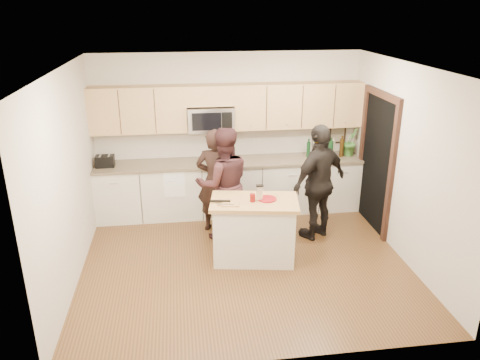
{
  "coord_description": "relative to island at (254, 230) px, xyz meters",
  "views": [
    {
      "loc": [
        -0.84,
        -5.75,
        3.43
      ],
      "look_at": [
        -0.02,
        0.35,
        1.1
      ],
      "focal_mm": 35.0,
      "sensor_mm": 36.0,
      "label": 1
    }
  ],
  "objects": [
    {
      "name": "knife",
      "position": [
        -0.42,
        -0.13,
        0.47
      ],
      "size": [
        0.22,
        0.06,
        0.01
      ],
      "primitive_type": "cube",
      "rotation": [
        0.0,
        0.0,
        -0.16
      ],
      "color": "silver",
      "rests_on": "cutting_board"
    },
    {
      "name": "box_grater",
      "position": [
        0.07,
        -0.01,
        0.57
      ],
      "size": [
        0.1,
        0.06,
        0.21
      ],
      "color": "silver",
      "rests_on": "red_plate"
    },
    {
      "name": "dish_towel",
      "position": [
        -1.09,
        1.44,
        0.35
      ],
      "size": [
        0.34,
        0.6,
        0.48
      ],
      "color": "white",
      "rests_on": "ground"
    },
    {
      "name": "doorway",
      "position": [
        2.09,
        0.84,
        0.7
      ],
      "size": [
        0.06,
        1.25,
        2.2
      ],
      "color": "black",
      "rests_on": "ground"
    },
    {
      "name": "cutting_board",
      "position": [
        -0.34,
        -0.1,
        0.45
      ],
      "size": [
        0.25,
        0.21,
        0.02
      ],
      "primitive_type": "cube",
      "rotation": [
        0.0,
        0.0,
        -0.16
      ],
      "color": "#AA8146",
      "rests_on": "island"
    },
    {
      "name": "orchid",
      "position": [
        1.96,
        1.66,
        0.73
      ],
      "size": [
        0.35,
        0.33,
        0.5
      ],
      "primitive_type": "imported",
      "rotation": [
        0.0,
        0.0,
        0.58
      ],
      "color": "#417A31",
      "rests_on": "back_cabinetry"
    },
    {
      "name": "microwave",
      "position": [
        -0.45,
        1.74,
        1.2
      ],
      "size": [
        0.76,
        0.41,
        0.4
      ],
      "color": "silver",
      "rests_on": "ground"
    },
    {
      "name": "room_shell",
      "position": [
        -0.14,
        -0.06,
        1.28
      ],
      "size": [
        4.52,
        4.02,
        2.71
      ],
      "color": "#BDB1A1",
      "rests_on": "ground"
    },
    {
      "name": "island",
      "position": [
        0.0,
        0.0,
        0.0
      ],
      "size": [
        1.3,
        0.88,
        0.9
      ],
      "rotation": [
        0.0,
        0.0,
        -0.16
      ],
      "color": "beige",
      "rests_on": "ground"
    },
    {
      "name": "floor",
      "position": [
        -0.14,
        -0.06,
        -0.45
      ],
      "size": [
        4.5,
        4.5,
        0.0
      ],
      "primitive_type": "plane",
      "color": "brown",
      "rests_on": "ground"
    },
    {
      "name": "woman_right",
      "position": [
        1.08,
        0.55,
        0.44
      ],
      "size": [
        1.13,
        0.92,
        1.8
      ],
      "primitive_type": "imported",
      "rotation": [
        0.0,
        0.0,
        3.69
      ],
      "color": "black",
      "rests_on": "ground"
    },
    {
      "name": "woman_left",
      "position": [
        -0.45,
        0.98,
        0.38
      ],
      "size": [
        0.71,
        0.57,
        1.67
      ],
      "primitive_type": "imported",
      "rotation": [
        0.0,
        0.0,
        2.82
      ],
      "color": "black",
      "rests_on": "ground"
    },
    {
      "name": "framed_picture",
      "position": [
        1.81,
        1.93,
        0.83
      ],
      "size": [
        0.3,
        0.03,
        0.38
      ],
      "color": "black",
      "rests_on": "ground"
    },
    {
      "name": "toaster",
      "position": [
        -2.19,
        1.61,
        0.58
      ],
      "size": [
        0.3,
        0.2,
        0.19
      ],
      "color": "black",
      "rests_on": "back_cabinetry"
    },
    {
      "name": "woman_center",
      "position": [
        -0.35,
        0.72,
        0.42
      ],
      "size": [
        0.92,
        0.75,
        1.76
      ],
      "primitive_type": "imported",
      "rotation": [
        0.0,
        0.0,
        3.24
      ],
      "color": "#31181A",
      "rests_on": "ground"
    },
    {
      "name": "upper_cabinetry",
      "position": [
        -0.11,
        1.78,
        1.39
      ],
      "size": [
        4.5,
        0.33,
        0.75
      ],
      "color": "tan",
      "rests_on": "ground"
    },
    {
      "name": "red_plate",
      "position": [
        0.18,
        0.01,
        0.45
      ],
      "size": [
        0.26,
        0.26,
        0.02
      ],
      "primitive_type": "cylinder",
      "color": "maroon",
      "rests_on": "island"
    },
    {
      "name": "drink_glass",
      "position": [
        -0.03,
        -0.03,
        0.5
      ],
      "size": [
        0.07,
        0.07,
        0.11
      ],
      "primitive_type": "cylinder",
      "color": "maroon",
      "rests_on": "island"
    },
    {
      "name": "bottle_cluster",
      "position": [
        1.58,
        1.64,
        0.66
      ],
      "size": [
        0.71,
        0.39,
        0.39
      ],
      "color": "black",
      "rests_on": "back_cabinetry"
    },
    {
      "name": "back_cabinetry",
      "position": [
        -0.14,
        1.63,
        0.02
      ],
      "size": [
        4.5,
        0.66,
        0.94
      ],
      "color": "beige",
      "rests_on": "ground"
    },
    {
      "name": "tongs",
      "position": [
        -0.47,
        -0.02,
        0.47
      ],
      "size": [
        0.27,
        0.08,
        0.02
      ],
      "primitive_type": "cube",
      "rotation": [
        0.0,
        0.0,
        -0.16
      ],
      "color": "black",
      "rests_on": "cutting_board"
    }
  ]
}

